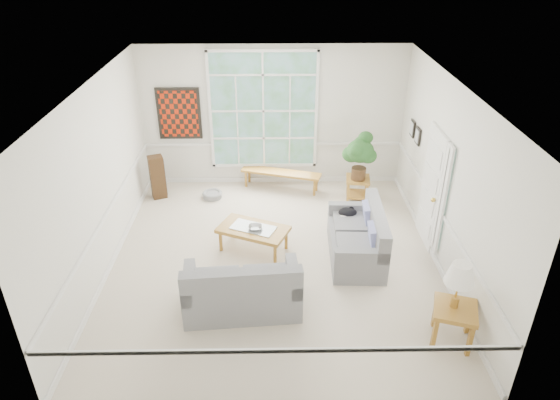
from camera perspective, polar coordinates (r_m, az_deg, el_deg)
The scene contains 24 objects.
floor at distance 8.60m, azimuth -0.65°, elevation -6.82°, with size 5.50×6.00×0.01m, color beige.
ceiling at distance 7.28m, azimuth -0.78°, elevation 12.80°, with size 5.50×6.00×0.02m, color white.
wall_back at distance 10.59m, azimuth -0.80°, elevation 9.46°, with size 5.50×0.02×3.00m, color silver.
wall_front at distance 5.31m, azimuth -0.52°, elevation -12.46°, with size 5.50×0.02×3.00m, color silver.
wall_left at distance 8.29m, azimuth -20.10°, elevation 1.91°, with size 0.02×6.00×3.00m, color silver.
wall_right at distance 8.30m, azimuth 18.66°, elevation 2.21°, with size 0.02×6.00×3.00m, color silver.
window_back at distance 10.51m, azimuth -1.91°, elevation 10.15°, with size 2.30×0.08×2.40m, color white.
entry_door at distance 8.99m, azimuth 16.84°, elevation 1.36°, with size 0.08×0.90×2.10m, color white.
door_sidelight at distance 8.42m, azimuth 18.09°, elevation -0.02°, with size 0.08×0.26×1.90m, color white.
wall_art at distance 10.69m, azimuth -11.47°, elevation 9.64°, with size 0.90×0.06×1.10m, color maroon.
wall_frame_near at distance 9.79m, azimuth 15.42°, elevation 7.07°, with size 0.04×0.26×0.32m, color black.
wall_frame_far at distance 10.15m, azimuth 14.85°, elevation 7.91°, with size 0.04×0.26×0.32m, color black.
loveseat_right at distance 8.54m, azimuth 8.72°, elevation -3.85°, with size 0.86×1.65×0.90m, color gray.
loveseat_front at distance 7.37m, azimuth -4.40°, elevation -9.43°, with size 1.69×0.87×0.91m, color gray.
coffee_table at distance 8.74m, azimuth -3.05°, elevation -4.43°, with size 1.18×0.65×0.44m, color #9E6C26.
pewter_bowl at distance 8.57m, azimuth -2.86°, elevation -3.14°, with size 0.29×0.29×0.07m, color #9A9A9F.
window_bench at distance 10.77m, azimuth 0.11°, elevation 2.28°, with size 1.71×0.33×0.40m, color #9E6C26.
end_table at distance 10.46m, azimuth 8.82°, elevation 1.33°, with size 0.48×0.48×0.48m, color #9E6C26.
houseplant at distance 10.11m, azimuth 9.11°, elevation 4.95°, with size 0.59×0.59×1.01m, color #235121, non-canonical shape.
side_table at distance 7.33m, azimuth 19.11°, elevation -13.26°, with size 0.56×0.56×0.57m, color #9E6C26.
table_lamp at distance 6.96m, azimuth 19.68°, elevation -9.22°, with size 0.39×0.39×0.68m, color silver, non-canonical shape.
pet_bed at distance 10.57m, azimuth -7.74°, elevation 0.61°, with size 0.42×0.42×0.12m, color gray.
floor_speaker at distance 10.61m, azimuth -13.83°, elevation 2.56°, with size 0.29×0.23×0.93m, color #3C2613.
cat at distance 8.97m, azimuth 7.74°, elevation -1.37°, with size 0.33×0.24×0.16m, color black.
Camera 1 is at (-0.02, -7.00, 5.00)m, focal length 32.00 mm.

